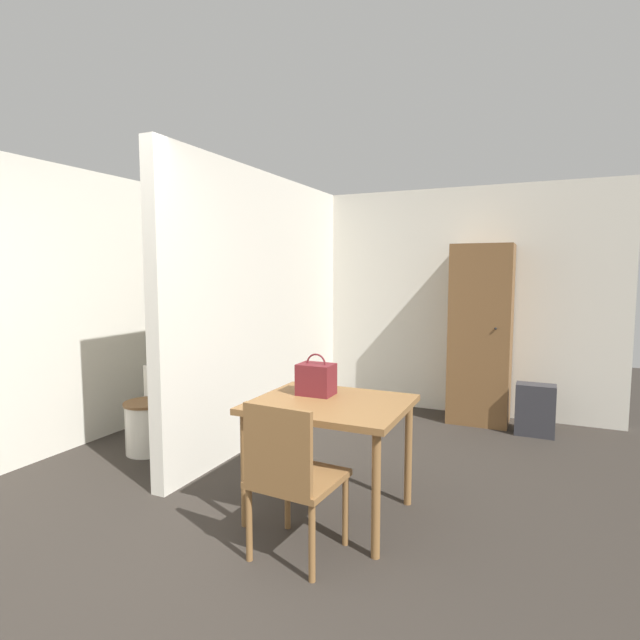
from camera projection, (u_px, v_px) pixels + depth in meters
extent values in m
plane|color=#2D2823|center=(102.00, 626.00, 2.24)|extent=(16.00, 16.00, 0.00)
cube|color=beige|center=(384.00, 299.00, 5.94)|extent=(5.12, 0.12, 2.50)
cube|color=beige|center=(110.00, 306.00, 4.88)|extent=(0.12, 5.16, 2.50)
cube|color=beige|center=(266.00, 306.00, 4.79)|extent=(0.12, 3.04, 2.50)
cube|color=brown|center=(330.00, 404.00, 3.20)|extent=(0.97, 0.83, 0.04)
cylinder|color=brown|center=(245.00, 470.00, 3.09)|extent=(0.05, 0.05, 0.72)
cylinder|color=brown|center=(376.00, 496.00, 2.74)|extent=(0.05, 0.05, 0.72)
cylinder|color=brown|center=(297.00, 436.00, 3.73)|extent=(0.05, 0.05, 0.72)
cylinder|color=brown|center=(408.00, 453.00, 3.38)|extent=(0.05, 0.05, 0.72)
cube|color=brown|center=(298.00, 478.00, 2.79)|extent=(0.49, 0.49, 0.04)
cube|color=brown|center=(277.00, 449.00, 2.58)|extent=(0.41, 0.06, 0.44)
cylinder|color=brown|center=(288.00, 496.00, 3.08)|extent=(0.04, 0.04, 0.42)
cylinder|color=brown|center=(345.00, 510.00, 2.89)|extent=(0.04, 0.04, 0.42)
cylinder|color=brown|center=(249.00, 524.00, 2.73)|extent=(0.04, 0.04, 0.42)
cylinder|color=brown|center=(312.00, 543.00, 2.54)|extent=(0.04, 0.04, 0.42)
cylinder|color=silver|center=(148.00, 428.00, 4.37)|extent=(0.38, 0.38, 0.43)
cylinder|color=brown|center=(147.00, 403.00, 4.35)|extent=(0.40, 0.40, 0.02)
cube|color=silver|center=(167.00, 382.00, 4.57)|extent=(0.38, 0.18, 0.30)
cube|color=maroon|center=(316.00, 379.00, 3.36)|extent=(0.24, 0.18, 0.21)
torus|color=maroon|center=(316.00, 364.00, 3.35)|extent=(0.14, 0.01, 0.14)
cube|color=brown|center=(481.00, 334.00, 5.21)|extent=(0.61, 0.48, 1.86)
sphere|color=black|center=(496.00, 329.00, 4.90)|extent=(0.02, 0.02, 0.02)
cube|color=#2D2D33|center=(535.00, 410.00, 4.83)|extent=(0.36, 0.20, 0.50)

